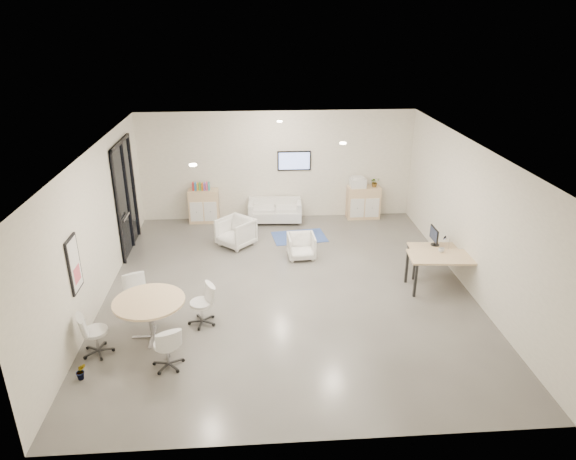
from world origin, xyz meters
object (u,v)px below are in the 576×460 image
Objects in this scene: round_table at (149,304)px; desk_front at (444,259)px; loveseat at (275,211)px; desk_rear at (437,250)px; armchair_left at (236,231)px; armchair_right at (301,245)px; sideboard_right at (363,202)px; sideboard_left at (204,206)px.

desk_front is at bearing 13.58° from round_table.
loveseat is 1.19× the size of desk_rear.
desk_front is at bearing -93.45° from desk_rear.
armchair_left is (-1.12, -1.66, 0.10)m from loveseat.
armchair_right reaches higher than desk_rear.
armchair_right is at bearing 153.69° from desk_front.
sideboard_right is 0.74× the size of desk_rear.
loveseat is 2.00m from armchair_left.
desk_rear is (3.62, -3.61, 0.28)m from loveseat.
round_table is at bearing -131.68° from sideboard_right.
desk_front is (2.98, -1.79, 0.37)m from armchair_right.
sideboard_right is 7.95m from round_table.
sideboard_right reaches higher than desk_rear.
armchair_left reaches higher than loveseat.
desk_rear is (3.08, -1.08, 0.26)m from armchair_right.
sideboard_left is 0.74× the size of desk_rear.
armchair_right is (-2.13, -2.66, -0.14)m from sideboard_right.
sideboard_left is at bearing 179.89° from sideboard_right.
armchair_right is at bearing 15.35° from armchair_left.
sideboard_right is 1.17× the size of armchair_left.
desk_rear is at bearing 86.75° from desk_front.
sideboard_right reaches higher than armchair_right.
loveseat is at bearing 133.85° from desk_front.
armchair_left is 4.42m from round_table.
sideboard_left reaches higher than sideboard_right.
armchair_left is 5.36m from desk_front.
loveseat is at bearing 65.73° from round_table.
round_table is at bearing -156.04° from desk_rear.
sideboard_right is at bearing 5.80° from loveseat.
sideboard_right is 3.41m from armchair_right.
round_table reaches higher than armchair_right.
round_table reaches higher than desk_front.
sideboard_left is 6.83m from desk_rear.
sideboard_left is 2.10m from loveseat.
sideboard_left is 1.43× the size of armchair_right.
armchair_right is 3.27m from desk_rear.
desk_front is at bearing -33.63° from armchair_right.
sideboard_left is 0.62× the size of desk_front.
armchair_left is at bearing -120.96° from loveseat.
sideboard_right is at bearing 68.42° from armchair_left.
desk_rear is (5.71, -3.75, 0.11)m from sideboard_left.
round_table is (-2.62, -5.81, 0.42)m from loveseat.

